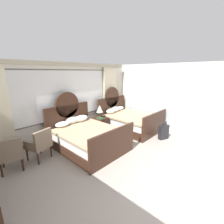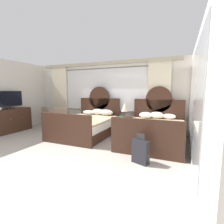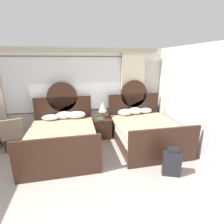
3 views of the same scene
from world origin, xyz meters
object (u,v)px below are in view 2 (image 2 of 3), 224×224
object	(u,v)px
bed_near_window	(87,125)
tv_flatscreen	(10,100)
suitcase_on_floor	(140,151)
armchair_by_window_centre	(50,116)
cup_on_dresser	(0,109)
armchair_by_window_left	(63,117)
dresser_minibar	(7,121)
table_lamp_on_nightstand	(125,107)
bed_near_mirror	(153,131)
nightstand_between_beds	(123,126)
book_on_nightstand	(121,117)

from	to	relation	value
bed_near_window	tv_flatscreen	xyz separation A→B (m)	(-2.82, -0.73, 0.86)
suitcase_on_floor	armchair_by_window_centre	bearing A→B (deg)	155.99
bed_near_window	cup_on_dresser	world-z (taller)	bed_near_window
armchair_by_window_left	bed_near_window	bearing A→B (deg)	-15.93
dresser_minibar	suitcase_on_floor	bearing A→B (deg)	-7.21
cup_on_dresser	armchair_by_window_left	size ratio (longest dim) A/B	0.12
dresser_minibar	tv_flatscreen	bearing A→B (deg)	80.94
table_lamp_on_nightstand	armchair_by_window_centre	world-z (taller)	table_lamp_on_nightstand
table_lamp_on_nightstand	dresser_minibar	size ratio (longest dim) A/B	0.28
bed_near_mirror	tv_flatscreen	world-z (taller)	bed_near_mirror
bed_near_window	tv_flatscreen	distance (m)	3.04
bed_near_mirror	table_lamp_on_nightstand	bearing A→B (deg)	149.16
armchair_by_window_left	table_lamp_on_nightstand	bearing A→B (deg)	6.43
bed_near_mirror	cup_on_dresser	bearing A→B (deg)	-167.77
dresser_minibar	suitcase_on_floor	distance (m)	5.16
bed_near_window	suitcase_on_floor	xyz separation A→B (m)	(2.27, -1.53, -0.10)
nightstand_between_beds	table_lamp_on_nightstand	world-z (taller)	table_lamp_on_nightstand
nightstand_between_beds	table_lamp_on_nightstand	size ratio (longest dim) A/B	1.22
dresser_minibar	nightstand_between_beds	bearing A→B (deg)	20.81
bed_near_mirror	tv_flatscreen	xyz separation A→B (m)	(-5.11, -0.73, 0.87)
bed_near_mirror	armchair_by_window_left	size ratio (longest dim) A/B	2.52
dresser_minibar	cup_on_dresser	world-z (taller)	cup_on_dresser
nightstand_between_beds	suitcase_on_floor	xyz separation A→B (m)	(1.12, -2.16, -0.04)
dresser_minibar	tv_flatscreen	world-z (taller)	tv_flatscreen
book_on_nightstand	armchair_by_window_left	distance (m)	2.40
dresser_minibar	armchair_by_window_left	size ratio (longest dim) A/B	2.03
bed_near_window	table_lamp_on_nightstand	bearing A→B (deg)	29.05
book_on_nightstand	tv_flatscreen	xyz separation A→B (m)	(-3.89, -1.26, 0.60)
table_lamp_on_nightstand	armchair_by_window_left	size ratio (longest dim) A/B	0.57
table_lamp_on_nightstand	armchair_by_window_centre	size ratio (longest dim) A/B	0.57
bed_near_mirror	cup_on_dresser	xyz separation A→B (m)	(-5.09, -1.10, 0.57)
suitcase_on_floor	table_lamp_on_nightstand	bearing A→B (deg)	116.39
table_lamp_on_nightstand	book_on_nightstand	xyz separation A→B (m)	(-0.11, -0.13, -0.33)
armchair_by_window_centre	dresser_minibar	bearing A→B (deg)	-123.30
tv_flatscreen	cup_on_dresser	distance (m)	0.48
tv_flatscreen	armchair_by_window_left	world-z (taller)	tv_flatscreen
bed_near_window	dresser_minibar	bearing A→B (deg)	-162.69
book_on_nightstand	cup_on_dresser	xyz separation A→B (m)	(-3.87, -1.63, 0.30)
armchair_by_window_centre	cup_on_dresser	bearing A→B (deg)	-117.85
nightstand_between_beds	armchair_by_window_centre	xyz separation A→B (m)	(-3.16, -0.25, 0.19)
tv_flatscreen	armchair_by_window_centre	bearing A→B (deg)	54.06
cup_on_dresser	suitcase_on_floor	xyz separation A→B (m)	(5.07, -0.42, -0.66)
dresser_minibar	bed_near_window	bearing A→B (deg)	17.31
table_lamp_on_nightstand	cup_on_dresser	world-z (taller)	table_lamp_on_nightstand
armchair_by_window_centre	suitcase_on_floor	size ratio (longest dim) A/B	1.36
bed_near_mirror	armchair_by_window_centre	world-z (taller)	bed_near_mirror
armchair_by_window_centre	bed_near_window	bearing A→B (deg)	-10.56
bed_near_window	table_lamp_on_nightstand	distance (m)	1.48
nightstand_between_beds	bed_near_window	bearing A→B (deg)	-151.21
table_lamp_on_nightstand	suitcase_on_floor	bearing A→B (deg)	-63.61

